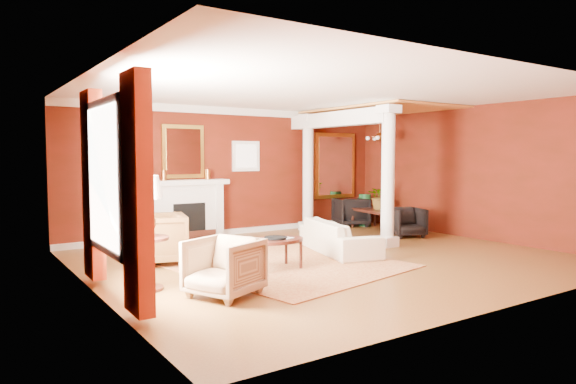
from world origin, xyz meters
TOP-DOWN VIEW (x-y plane):
  - ground at (0.00, 0.00)m, footprint 8.00×8.00m
  - room_shell at (0.00, 0.00)m, footprint 8.04×7.04m
  - fireplace at (-1.30, 3.32)m, footprint 1.85×0.42m
  - overmantel_mirror at (-1.30, 3.45)m, footprint 0.95×0.07m
  - flank_window_left at (-2.85, 3.46)m, footprint 0.70×0.07m
  - flank_window_right at (0.25, 3.46)m, footprint 0.70×0.07m
  - left_window at (-3.89, -0.60)m, footprint 0.21×2.55m
  - column_front at (1.70, 0.30)m, footprint 0.36×0.36m
  - column_back at (1.70, 3.00)m, footprint 0.36×0.36m
  - header_beam at (1.70, 1.90)m, footprint 0.30×3.20m
  - amber_ceiling at (2.85, 1.75)m, footprint 2.30×3.40m
  - dining_mirror at (2.90, 3.45)m, footprint 1.30×0.07m
  - chandelier at (2.90, 1.80)m, footprint 0.60×0.62m
  - crown_trim at (0.00, 3.46)m, footprint 8.00×0.08m
  - base_trim at (0.00, 3.46)m, footprint 8.00×0.08m
  - rug at (-1.02, 0.32)m, footprint 3.87×4.69m
  - sofa at (0.48, 0.32)m, footprint 1.11×2.15m
  - armchair_leopard at (-2.70, 1.20)m, footprint 1.05×1.10m
  - armchair_stripe at (-2.66, -1.19)m, footprint 1.02×1.05m
  - coffee_table at (-1.27, -0.24)m, footprint 0.97×0.97m
  - coffee_book at (-1.20, -0.31)m, footprint 0.17×0.06m
  - side_table at (-3.39, -0.32)m, footprint 0.62×0.62m
  - dining_table at (3.15, 2.05)m, footprint 0.74×1.51m
  - dining_chair_near at (2.94, 0.94)m, footprint 0.89×0.87m
  - dining_chair_far at (3.06, 3.00)m, footprint 0.98×0.95m
  - green_urn at (3.38, 2.82)m, footprint 0.35×0.35m
  - potted_plant at (3.18, 2.07)m, footprint 0.73×0.78m

SIDE VIEW (x-z plane):
  - ground at x=0.00m, z-range 0.00..0.00m
  - rug at x=-1.02m, z-range 0.00..0.02m
  - base_trim at x=0.00m, z-range 0.00..0.12m
  - green_urn at x=3.38m, z-range -0.09..0.75m
  - dining_chair_near at x=2.94m, z-range 0.00..0.72m
  - dining_table at x=3.15m, z-range 0.00..0.80m
  - dining_chair_far at x=3.06m, z-range 0.00..0.81m
  - sofa at x=0.48m, z-range 0.00..0.81m
  - armchair_stripe at x=-2.66m, z-range 0.00..0.83m
  - coffee_table at x=-1.27m, z-range 0.20..0.69m
  - armchair_leopard at x=-2.70m, z-range 0.00..0.94m
  - coffee_book at x=-1.20m, z-range 0.49..0.72m
  - fireplace at x=-1.30m, z-range 0.00..1.29m
  - side_table at x=-3.39m, z-range 0.27..1.82m
  - potted_plant at x=3.18m, z-range 0.80..1.32m
  - left_window at x=-3.89m, z-range 0.12..2.72m
  - column_front at x=1.70m, z-range 0.03..2.83m
  - column_back at x=1.70m, z-range 0.03..2.83m
  - dining_mirror at x=2.90m, z-range 0.70..2.40m
  - flank_window_left at x=-2.85m, z-range 1.45..2.15m
  - flank_window_right at x=0.25m, z-range 1.45..2.15m
  - overmantel_mirror at x=-1.30m, z-range 1.33..2.47m
  - room_shell at x=0.00m, z-range 0.56..3.48m
  - chandelier at x=2.90m, z-range 1.87..2.62m
  - header_beam at x=1.70m, z-range 2.46..2.78m
  - crown_trim at x=0.00m, z-range 2.74..2.90m
  - amber_ceiling at x=2.85m, z-range 2.85..2.89m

